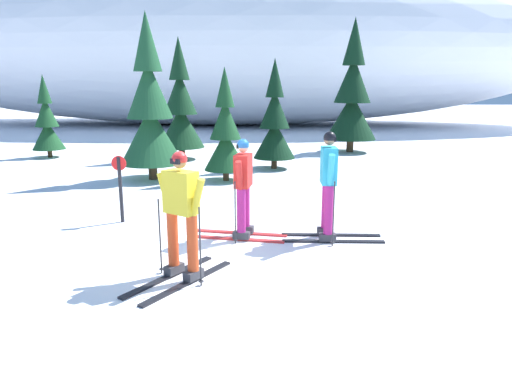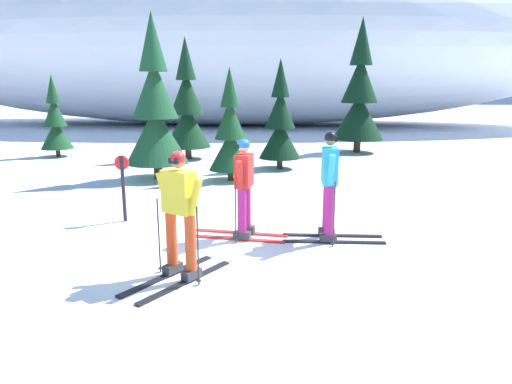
{
  "view_description": "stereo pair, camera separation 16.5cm",
  "coord_description": "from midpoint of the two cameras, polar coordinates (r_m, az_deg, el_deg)",
  "views": [
    {
      "loc": [
        1.37,
        -6.6,
        2.58
      ],
      "look_at": [
        1.0,
        0.45,
        0.95
      ],
      "focal_mm": 32.39,
      "sensor_mm": 36.0,
      "label": 1
    },
    {
      "loc": [
        1.54,
        -6.59,
        2.58
      ],
      "look_at": [
        1.0,
        0.45,
        0.95
      ],
      "focal_mm": 32.39,
      "sensor_mm": 36.0,
      "label": 2
    }
  ],
  "objects": [
    {
      "name": "pine_tree_right",
      "position": [
        14.58,
        1.97,
        8.45
      ],
      "size": [
        1.32,
        1.32,
        3.41
      ],
      "color": "#47301E",
      "rests_on": "ground"
    },
    {
      "name": "pine_tree_far_right",
      "position": [
        18.68,
        11.54,
        11.4
      ],
      "size": [
        1.97,
        1.97,
        5.11
      ],
      "color": "#47301E",
      "rests_on": "ground"
    },
    {
      "name": "pine_tree_center_left",
      "position": [
        16.71,
        -9.6,
        10.05
      ],
      "size": [
        1.63,
        1.63,
        4.23
      ],
      "color": "#47301E",
      "rests_on": "ground"
    },
    {
      "name": "skier_yellow_jacket",
      "position": [
        6.24,
        -9.99,
        -2.55
      ],
      "size": [
        1.28,
        1.69,
        1.75
      ],
      "color": "black",
      "rests_on": "ground"
    },
    {
      "name": "pine_tree_center_right",
      "position": [
        12.7,
        -4.18,
        7.13
      ],
      "size": [
        1.19,
        1.19,
        3.08
      ],
      "color": "#47301E",
      "rests_on": "ground"
    },
    {
      "name": "skier_cyan_jacket",
      "position": [
        7.82,
        8.35,
        1.06
      ],
      "size": [
        1.73,
        0.81,
        1.85
      ],
      "color": "black",
      "rests_on": "ground"
    },
    {
      "name": "ground_plane",
      "position": [
        7.23,
        -8.9,
        -8.07
      ],
      "size": [
        120.0,
        120.0,
        0.0
      ],
      "primitive_type": "plane",
      "color": "white"
    },
    {
      "name": "snow_ridge_background",
      "position": [
        31.93,
        -5.09,
        17.65
      ],
      "size": [
        47.58,
        16.42,
        10.39
      ],
      "primitive_type": "ellipsoid",
      "color": "white",
      "rests_on": "ground"
    },
    {
      "name": "skier_red_jacket",
      "position": [
        7.86,
        -2.24,
        0.65
      ],
      "size": [
        1.73,
        0.81,
        1.72
      ],
      "color": "red",
      "rests_on": "ground"
    },
    {
      "name": "trail_marker_post",
      "position": [
        9.18,
        -16.91,
        0.87
      ],
      "size": [
        0.28,
        0.07,
        1.29
      ],
      "color": "black",
      "rests_on": "ground"
    },
    {
      "name": "pine_tree_far_left",
      "position": [
        18.58,
        -24.65,
        7.73
      ],
      "size": [
        1.15,
        1.15,
        2.99
      ],
      "color": "#47301E",
      "rests_on": "ground"
    },
    {
      "name": "pine_tree_left",
      "position": [
        13.15,
        -13.32,
        9.65
      ],
      "size": [
        1.74,
        1.74,
        4.52
      ],
      "color": "#47301E",
      "rests_on": "ground"
    }
  ]
}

